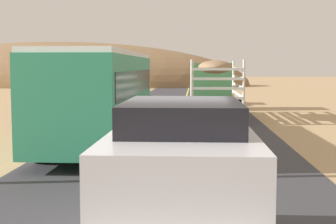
# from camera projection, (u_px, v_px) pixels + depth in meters

# --- Properties ---
(suv_near) EXTENTS (1.90, 4.62, 2.29)m
(suv_near) POSITION_uv_depth(u_px,v_px,m) (182.00, 191.00, 6.26)
(suv_near) COLOR silver
(suv_near) RESTS_ON road_surface
(livestock_truck) EXTENTS (2.53, 9.70, 3.02)m
(livestock_truck) POSITION_uv_depth(u_px,v_px,m) (213.00, 82.00, 28.89)
(livestock_truck) COLOR #3F7F4C
(livestock_truck) RESTS_ON road_surface
(bus) EXTENTS (2.54, 10.00, 3.21)m
(bus) POSITION_uv_depth(u_px,v_px,m) (101.00, 95.00, 16.93)
(bus) COLOR #2D8C66
(bus) RESTS_ON road_surface
(car_far) EXTENTS (1.80, 4.40, 1.46)m
(car_far) POSITION_uv_depth(u_px,v_px,m) (212.00, 94.00, 35.62)
(car_far) COLOR #8C7259
(car_far) RESTS_ON road_surface
(distant_hill) EXTENTS (54.55, 18.99, 12.22)m
(distant_hill) POSITION_uv_depth(u_px,v_px,m) (55.00, 86.00, 69.31)
(distant_hill) COLOR olive
(distant_hill) RESTS_ON ground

